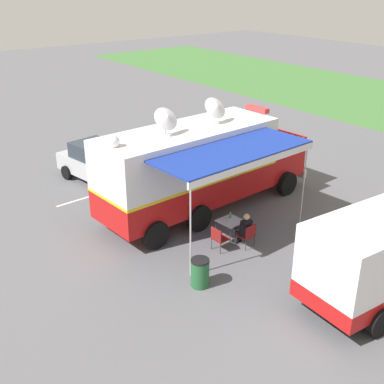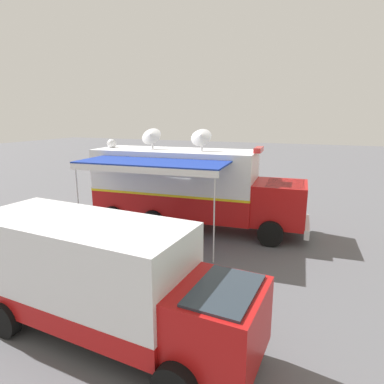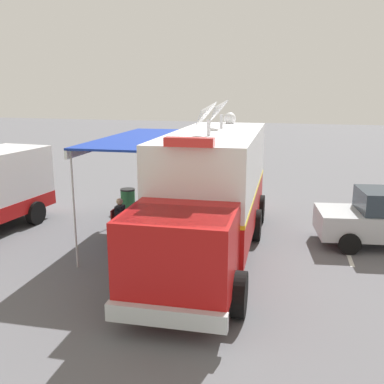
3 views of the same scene
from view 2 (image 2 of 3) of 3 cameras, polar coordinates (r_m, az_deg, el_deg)
The scene contains 11 objects.
ground_plane at distance 15.41m, azimuth -2.90°, elevation -5.68°, with size 100.00×100.00×0.00m, color #5B5B60.
lot_stripe at distance 19.44m, azimuth -2.03°, elevation -1.68°, with size 0.12×4.80×0.01m, color silver.
command_truck at distance 14.62m, azimuth -0.30°, elevation 1.22°, with size 5.30×9.62×4.53m.
folding_table at distance 13.10m, azimuth -7.51°, elevation -6.11°, with size 0.85×0.85×0.73m.
water_bottle at distance 13.13m, azimuth -6.70°, elevation -5.30°, with size 0.07×0.07×0.22m.
folding_chair_at_table at distance 12.46m, azimuth -8.95°, elevation -7.96°, with size 0.51×0.51×0.87m.
folding_chair_beside_table at distance 13.28m, azimuth -11.48°, elevation -6.72°, with size 0.51×0.51×0.87m.
seated_responder at distance 12.57m, azimuth -8.57°, elevation -7.08°, with size 0.68×0.57×1.25m.
trash_bin at distance 13.44m, azimuth -20.88°, elevation -7.36°, with size 0.57×0.57×0.91m.
support_truck at distance 7.89m, azimuth -15.72°, elevation -14.34°, with size 2.70×6.93×2.70m.
car_behind_truck at distance 20.27m, azimuth 0.23°, elevation 1.49°, with size 4.43×2.50×1.76m.
Camera 2 is at (13.23, 6.16, 4.95)m, focal length 30.58 mm.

